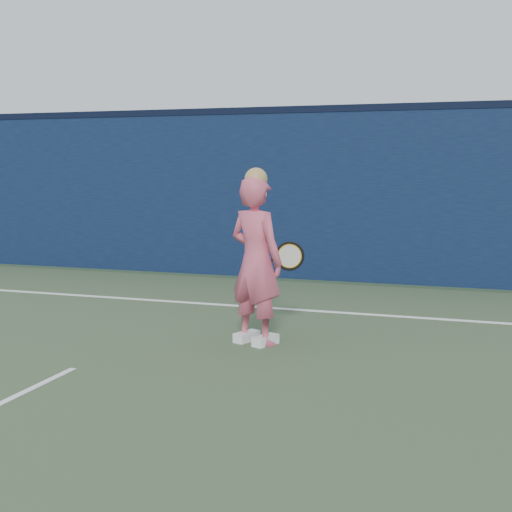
% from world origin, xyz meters
% --- Properties ---
extents(backstop_wall, '(24.00, 0.40, 2.50)m').
position_xyz_m(backstop_wall, '(0.00, 6.50, 1.25)').
color(backstop_wall, '#0C1534').
rests_on(backstop_wall, ground).
extents(wall_cap, '(24.00, 0.42, 0.10)m').
position_xyz_m(wall_cap, '(0.00, 6.50, 2.55)').
color(wall_cap, black).
rests_on(wall_cap, backstop_wall).
extents(player, '(0.69, 0.58, 1.70)m').
position_xyz_m(player, '(1.19, 2.34, 0.82)').
color(player, '#D4526D').
rests_on(player, ground).
extents(racket, '(0.56, 0.13, 0.30)m').
position_xyz_m(racket, '(1.37, 2.80, 0.81)').
color(racket, black).
rests_on(racket, ground).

